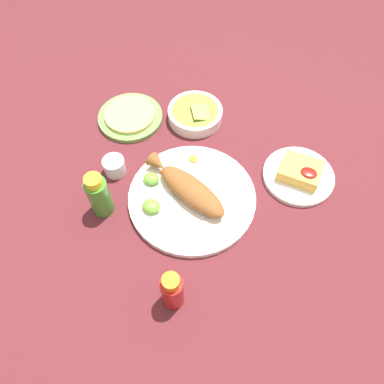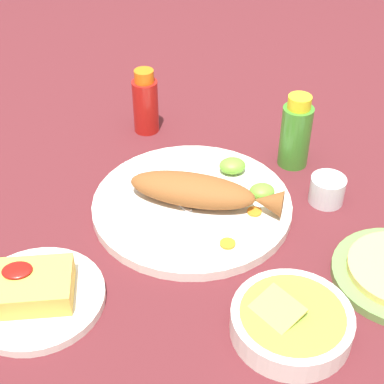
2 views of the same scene
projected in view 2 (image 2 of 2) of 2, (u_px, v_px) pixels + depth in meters
name	position (u px, v px, depth m)	size (l,w,h in m)	color
ground_plane	(192.00, 209.00, 1.01)	(4.00, 4.00, 0.00)	#561E23
main_plate	(192.00, 205.00, 1.01)	(0.34, 0.34, 0.02)	white
fried_fish	(200.00, 191.00, 0.99)	(0.27, 0.14, 0.05)	brown
fork_near	(153.00, 181.00, 1.04)	(0.11, 0.16, 0.00)	silver
fork_far	(174.00, 172.00, 1.07)	(0.15, 0.13, 0.00)	silver
carrot_slice_near	(228.00, 244.00, 0.92)	(0.02, 0.02, 0.00)	orange
carrot_slice_mid	(254.00, 212.00, 0.98)	(0.02, 0.02, 0.00)	orange
lime_wedge_main	(262.00, 193.00, 1.00)	(0.04, 0.04, 0.02)	#6BB233
lime_wedge_side	(232.00, 166.00, 1.06)	(0.05, 0.04, 0.03)	#6BB233
hot_sauce_bottle_red	(146.00, 103.00, 1.18)	(0.05, 0.05, 0.13)	#B21914
hot_sauce_bottle_green	(296.00, 133.00, 1.08)	(0.06, 0.06, 0.14)	#3D8428
salt_cup	(327.00, 192.00, 1.02)	(0.06, 0.06, 0.05)	silver
side_plate_fries	(37.00, 298.00, 0.85)	(0.20, 0.20, 0.01)	white
fries_pile	(33.00, 286.00, 0.83)	(0.11, 0.09, 0.04)	gold
guacamole_bowl	(291.00, 321.00, 0.80)	(0.17, 0.17, 0.05)	white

